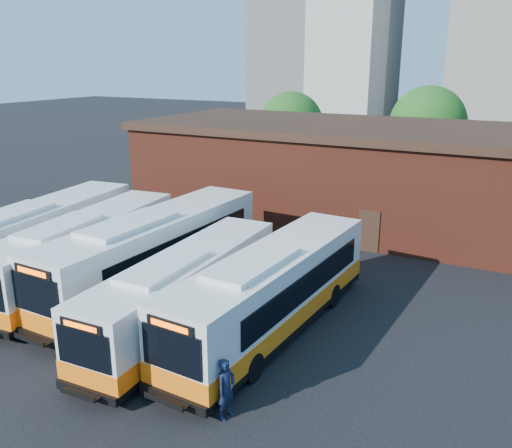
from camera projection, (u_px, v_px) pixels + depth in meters
The scene contains 10 objects.
ground at pixel (180, 350), 20.26m from camera, with size 220.00×220.00×0.00m, color black.
bus_farwest at pixel (37, 241), 27.33m from camera, with size 4.20×13.35×3.58m.
bus_west at pixel (84, 253), 25.89m from camera, with size 3.95×12.74×3.42m.
bus_midwest at pixel (155, 255), 25.22m from camera, with size 3.31×13.86×3.75m.
bus_mideast at pixel (186, 294), 21.58m from camera, with size 2.88×11.96×3.24m.
bus_east at pixel (272, 294), 21.30m from camera, with size 3.33×12.92×3.49m.
transit_worker at pixel (226, 389), 16.19m from camera, with size 0.72×0.47×1.97m, color #121B35.
depot_building at pixel (353, 171), 36.23m from camera, with size 28.60×12.60×6.40m.
tree_west at pixel (291, 124), 50.45m from camera, with size 6.00×6.00×7.65m.
tree_mid at pixel (428, 124), 46.65m from camera, with size 6.56×6.56×8.36m.
Camera 1 is at (10.95, -14.59, 10.41)m, focal length 38.00 mm.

